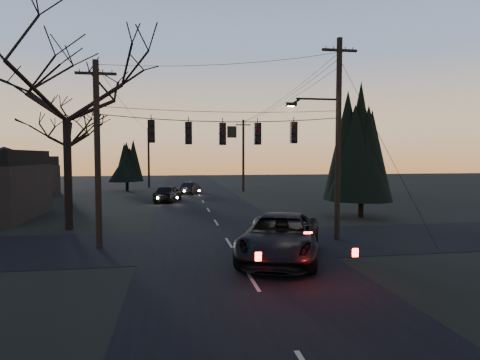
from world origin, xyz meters
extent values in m
plane|color=black|center=(0.00, 0.00, 0.00)|extent=(160.00, 160.00, 0.00)
cube|color=black|center=(0.00, 20.00, 0.01)|extent=(8.00, 120.00, 0.02)
cube|color=black|center=(0.00, 10.00, 0.01)|extent=(60.00, 7.00, 0.02)
cylinder|color=black|center=(-0.25, 10.00, 6.10)|extent=(11.50, 0.04, 0.04)
cylinder|color=black|center=(-8.57, 15.10, 3.11)|extent=(0.44, 0.44, 6.22)
cylinder|color=black|center=(10.04, 16.66, 0.80)|extent=(0.36, 0.36, 1.60)
cone|color=black|center=(10.04, 16.66, 4.66)|extent=(3.92, 3.92, 6.91)
cylinder|color=black|center=(-12.13, 29.78, 2.52)|extent=(0.44, 0.44, 5.04)
cylinder|color=black|center=(-8.21, 40.46, 0.80)|extent=(0.36, 0.36, 1.60)
cone|color=black|center=(-8.21, 40.46, 3.40)|extent=(3.65, 3.65, 4.41)
cube|color=black|center=(-20.00, 36.00, 1.60)|extent=(9.00, 7.00, 3.20)
imported|color=black|center=(1.68, 6.70, 0.90)|extent=(5.09, 7.15, 1.81)
imported|color=black|center=(-3.20, 28.32, 0.78)|extent=(2.88, 4.88, 1.56)
imported|color=black|center=(-0.80, 35.75, 0.64)|extent=(2.48, 4.13, 1.29)
camera|label=1|loc=(-2.54, -8.97, 4.20)|focal=30.00mm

